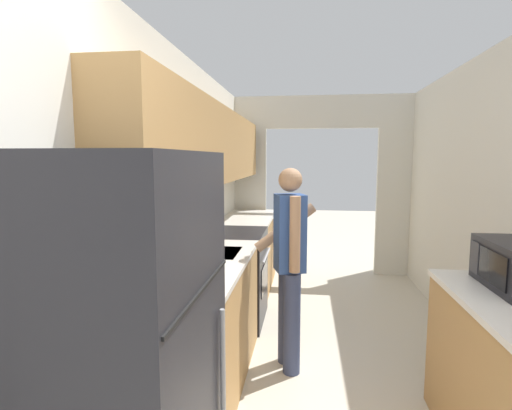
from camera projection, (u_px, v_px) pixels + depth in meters
The scene contains 6 objects.
wall_left at pixel (181, 180), 3.12m from camera, with size 0.38×7.39×2.50m.
wall_far_with_doorway at pixel (321, 173), 5.62m from camera, with size 2.85×0.06×2.50m.
counter_left at pixel (227, 285), 3.74m from camera, with size 0.62×3.90×0.91m.
refrigerator at pixel (111, 384), 1.43m from camera, with size 0.71×0.78×1.66m.
range_oven at pixel (233, 276), 4.02m from camera, with size 0.66×0.76×1.05m.
person at pixel (290, 264), 3.05m from camera, with size 0.50×0.44×1.57m.
Camera 1 is at (-0.20, -0.68, 1.64)m, focal length 28.00 mm.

